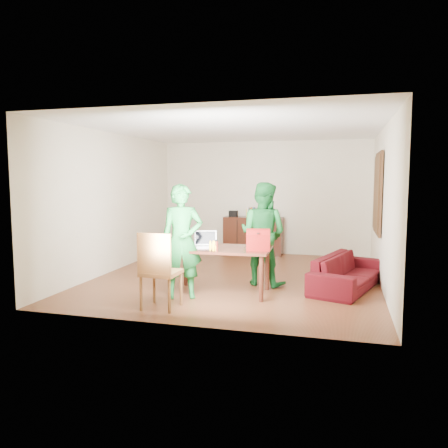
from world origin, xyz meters
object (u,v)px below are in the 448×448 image
(person_far, at_px, (263,234))
(red_bag, at_px, (258,242))
(laptop, at_px, (206,244))
(sofa, at_px, (347,272))
(chair, at_px, (161,286))
(person_near, at_px, (182,241))
(bottle, at_px, (216,246))
(table, at_px, (221,253))

(person_far, xyz_separation_m, red_bag, (0.08, -0.85, -0.02))
(laptop, distance_m, sofa, 2.40)
(chair, bearing_deg, person_near, 83.59)
(bottle, xyz_separation_m, red_bag, (0.59, 0.26, 0.04))
(person_near, height_order, laptop, person_near)
(laptop, xyz_separation_m, red_bag, (0.86, -0.07, 0.08))
(chair, distance_m, bottle, 1.03)
(red_bag, bearing_deg, person_near, -174.95)
(person_near, relative_size, red_bag, 4.90)
(person_far, bearing_deg, chair, 74.27)
(sofa, bearing_deg, person_far, 110.34)
(person_far, height_order, red_bag, person_far)
(table, xyz_separation_m, sofa, (1.95, 0.82, -0.37))
(table, xyz_separation_m, chair, (-0.59, -1.01, -0.32))
(person_near, bearing_deg, laptop, 33.33)
(chair, height_order, bottle, chair)
(table, height_order, person_far, person_far)
(person_far, relative_size, sofa, 0.93)
(person_near, distance_m, person_far, 1.55)
(person_near, relative_size, sofa, 0.92)
(bottle, height_order, sofa, bottle)
(table, height_order, chair, chair)
(chair, xyz_separation_m, laptop, (0.35, 0.99, 0.46))
(table, distance_m, chair, 1.22)
(person_far, distance_m, red_bag, 0.85)
(chair, height_order, red_bag, chair)
(chair, height_order, sofa, chair)
(person_near, xyz_separation_m, person_far, (1.04, 1.16, 0.01))
(person_near, height_order, person_far, person_far)
(table, relative_size, sofa, 0.85)
(red_bag, distance_m, sofa, 1.72)
(laptop, distance_m, red_bag, 0.86)
(bottle, height_order, red_bag, red_bag)
(chair, distance_m, person_near, 0.83)
(person_far, height_order, sofa, person_far)
(person_far, bearing_deg, person_near, 65.04)
(red_bag, bearing_deg, table, 160.63)
(person_near, bearing_deg, chair, -121.51)
(person_far, bearing_deg, red_bag, 112.05)
(laptop, relative_size, sofa, 0.22)
(person_near, height_order, red_bag, person_near)
(chair, bearing_deg, table, 62.07)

